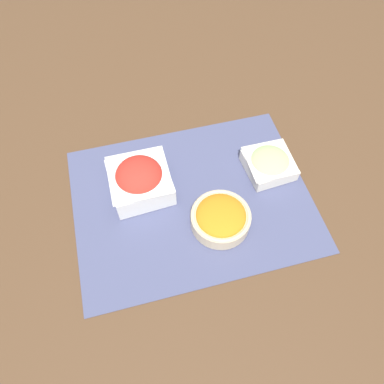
# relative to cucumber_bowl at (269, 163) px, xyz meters

# --- Properties ---
(ground_plane) EXTENTS (3.00, 3.00, 0.00)m
(ground_plane) POSITION_rel_cucumber_bowl_xyz_m (0.21, 0.04, -0.03)
(ground_plane) COLOR #513823
(placemat) EXTENTS (0.58, 0.45, 0.00)m
(placemat) POSITION_rel_cucumber_bowl_xyz_m (0.21, 0.04, -0.03)
(placemat) COLOR #474C70
(placemat) RESTS_ON ground_plane
(cucumber_bowl) EXTENTS (0.12, 0.12, 0.05)m
(cucumber_bowl) POSITION_rel_cucumber_bowl_xyz_m (0.00, 0.00, 0.00)
(cucumber_bowl) COLOR silver
(cucumber_bowl) RESTS_ON placemat
(tomato_bowl) EXTENTS (0.15, 0.15, 0.09)m
(tomato_bowl) POSITION_rel_cucumber_bowl_xyz_m (0.33, -0.02, 0.02)
(tomato_bowl) COLOR white
(tomato_bowl) RESTS_ON placemat
(carrot_bowl) EXTENTS (0.14, 0.14, 0.05)m
(carrot_bowl) POSITION_rel_cucumber_bowl_xyz_m (0.17, 0.12, 0.00)
(carrot_bowl) COLOR beige
(carrot_bowl) RESTS_ON placemat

